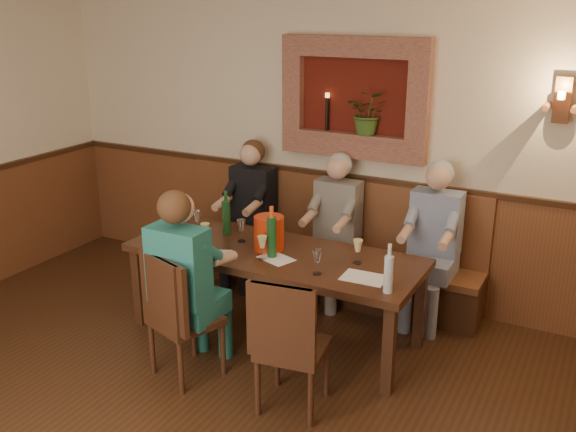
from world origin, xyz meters
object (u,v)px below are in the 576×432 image
Objects in this scene: chair_near_left at (185,340)px; water_bottle at (389,273)px; bench at (323,260)px; chair_near_right at (292,370)px; person_chair_front at (189,298)px; person_bench_right at (431,258)px; wine_bottle_green_a at (272,236)px; person_bench_left at (249,226)px; person_bench_mid at (333,242)px; wine_bottle_green_b at (226,217)px; spittoon_bucket at (269,233)px; dining_table at (274,260)px.

chair_near_left is 2.78× the size of water_bottle.
chair_near_left is (-0.29, -1.79, -0.04)m from bench.
person_chair_front reaches higher than chair_near_right.
bench is at bearing 130.52° from water_bottle.
wine_bottle_green_a is (-1.01, -0.95, 0.34)m from person_bench_right.
person_bench_left reaches higher than person_bench_mid.
wine_bottle_green_b is 1.09× the size of water_bottle.
chair_near_left is at bearing -95.67° from person_chair_front.
person_bench_right is 2.10m from person_chair_front.
chair_near_left is at bearing -114.27° from wine_bottle_green_a.
person_bench_right is at bearing -0.00° from person_bench_left.
chair_near_right is 0.68× the size of person_chair_front.
person_chair_front reaches higher than wine_bottle_green_a.
chair_near_right is 0.94m from person_chair_front.
chair_near_right is 2.38× the size of wine_bottle_green_a.
water_bottle is at bearing -15.98° from wine_bottle_green_b.
person_bench_mid is at bearing 83.28° from wine_bottle_green_a.
person_bench_right is 1.41m from spittoon_bucket.
person_bench_left is 5.13× the size of spittoon_bucket.
wine_bottle_green_b is (-0.56, -0.78, 0.58)m from bench.
bench is at bearing 174.28° from person_bench_right.
chair_near_left is 0.71× the size of person_bench_mid.
person_chair_front reaches higher than water_bottle.
person_bench_right reaches higher than spittoon_bucket.
dining_table is at bearing -48.30° from person_bench_left.
dining_table is at bearing 69.89° from person_chair_front.
person_bench_left is 1.28m from wine_bottle_green_a.
bench is 2.11× the size of person_bench_right.
spittoon_bucket is 0.78× the size of water_bottle.
bench is at bearing 145.48° from person_bench_mid.
chair_near_left is 1.77m from person_bench_left.
spittoon_bucket is 1.17m from water_bottle.
wine_bottle_green_b is at bearing 164.84° from spittoon_bucket.
spittoon_bucket is at bearing -104.70° from person_bench_mid.
wine_bottle_green_a is (-0.55, 0.72, 0.64)m from chair_near_right.
chair_near_right is at bearing -75.09° from person_bench_mid.
chair_near_left is 1.08m from spittoon_bucket.
chair_near_right is 1.23m from spittoon_bucket.
wine_bottle_green_a is at bearing -87.80° from bench.
person_bench_mid is at bearing 179.93° from person_bench_right.
person_bench_left reaches higher than water_bottle.
bench reaches higher than water_bottle.
person_bench_left is at bearing 130.21° from spittoon_bucket.
water_bottle is (1.36, 0.54, 0.61)m from chair_near_left.
person_chair_front is at bearing -129.67° from person_bench_right.
bench is 2.12× the size of person_bench_left.
person_bench_mid is at bearing 94.10° from chair_near_left.
person_chair_front is at bearing 103.19° from chair_near_left.
spittoon_bucket is at bearing 119.47° from chair_near_right.
person_bench_mid is at bearing 74.88° from person_chair_front.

